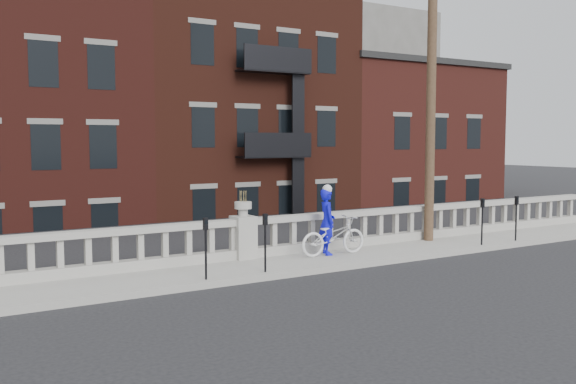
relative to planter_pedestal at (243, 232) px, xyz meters
name	(u,v)px	position (x,y,z in m)	size (l,w,h in m)	color
ground	(333,295)	(0.00, -3.95, -0.83)	(120.00, 120.00, 0.00)	black
sidewalk	(262,267)	(0.00, -0.95, -0.76)	(32.00, 2.20, 0.15)	#9C9A91
balustrade	(243,240)	(0.00, 0.00, -0.19)	(28.00, 0.34, 1.03)	#9C9A91
planter_pedestal	(243,232)	(0.00, 0.00, 0.00)	(0.55, 0.55, 1.76)	#9C9A91
lower_level	(78,151)	(0.56, 19.09, 1.80)	(80.00, 44.00, 20.80)	#605E59
utility_pole	(431,72)	(6.20, -0.35, 4.41)	(1.60, 0.28, 10.00)	#422D1E
parking_meter_b	(206,241)	(-1.88, -1.80, 0.17)	(0.10, 0.09, 1.36)	black
parking_meter_c	(265,236)	(-0.38, -1.80, 0.17)	(0.10, 0.09, 1.36)	black
parking_meter_d	(482,216)	(6.90, -1.80, 0.17)	(0.10, 0.09, 1.36)	black
parking_meter_e	(516,213)	(8.40, -1.80, 0.17)	(0.10, 0.09, 1.36)	black
bicycle	(333,236)	(2.26, -0.83, -0.17)	(0.68, 1.94, 1.02)	silver
cyclist	(327,222)	(2.17, -0.68, 0.20)	(0.64, 0.42, 1.77)	#0D0DC8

